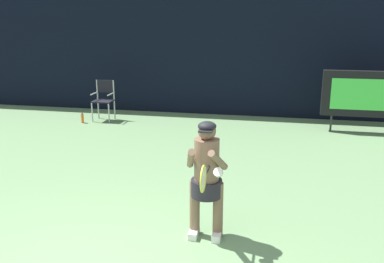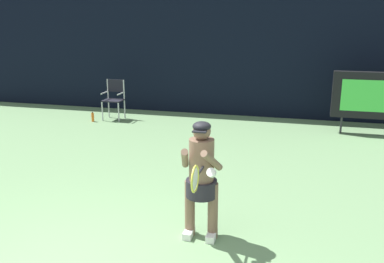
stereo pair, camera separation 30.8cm
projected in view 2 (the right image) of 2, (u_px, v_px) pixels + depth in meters
name	position (u px, v px, depth m)	size (l,w,h in m)	color
backdrop_screen	(222.00, 51.00, 11.71)	(18.00, 0.12, 3.66)	black
scoreboard	(381.00, 96.00, 9.78)	(2.20, 0.21, 1.50)	black
umpire_chair	(114.00, 97.00, 11.44)	(0.52, 0.44, 1.08)	#B7B7BC
water_bottle	(93.00, 117.00, 11.28)	(0.07, 0.07, 0.27)	orange
tennis_player	(201.00, 175.00, 5.17)	(0.53, 0.60, 1.52)	white
tennis_racket	(195.00, 178.00, 4.64)	(0.03, 0.60, 0.31)	black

